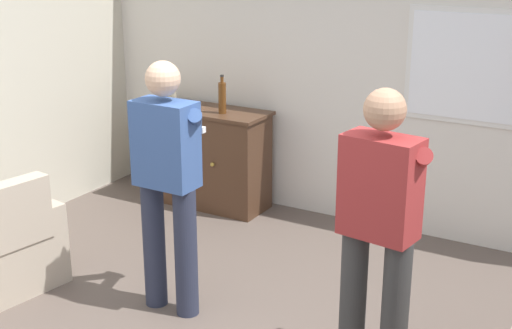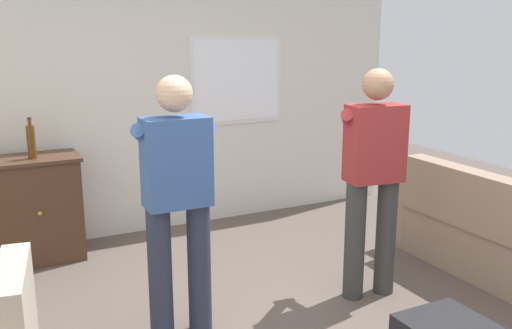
{
  "view_description": "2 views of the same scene",
  "coord_description": "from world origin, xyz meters",
  "px_view_note": "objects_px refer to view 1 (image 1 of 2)",
  "views": [
    {
      "loc": [
        2.07,
        -2.87,
        2.42
      ],
      "look_at": [
        0.05,
        0.64,
        1.09
      ],
      "focal_mm": 50.0,
      "sensor_mm": 36.0,
      "label": 1
    },
    {
      "loc": [
        -1.65,
        -2.66,
        1.94
      ],
      "look_at": [
        0.03,
        0.65,
        1.06
      ],
      "focal_mm": 40.0,
      "sensor_mm": 36.0,
      "label": 2
    }
  ],
  "objects_px": {
    "person_standing_left": "(168,176)",
    "person_standing_right": "(379,225)",
    "bottle_liquor_amber": "(222,97)",
    "sideboard_cabinet": "(205,156)",
    "bottle_wine_green": "(172,91)"
  },
  "relations": [
    {
      "from": "person_standing_left",
      "to": "person_standing_right",
      "type": "relative_size",
      "value": 1.0
    },
    {
      "from": "bottle_liquor_amber",
      "to": "person_standing_right",
      "type": "relative_size",
      "value": 0.2
    },
    {
      "from": "sideboard_cabinet",
      "to": "person_standing_left",
      "type": "distance_m",
      "value": 2.01
    },
    {
      "from": "person_standing_left",
      "to": "sideboard_cabinet",
      "type": "bearing_deg",
      "value": 117.27
    },
    {
      "from": "person_standing_left",
      "to": "bottle_wine_green",
      "type": "bearing_deg",
      "value": 125.52
    },
    {
      "from": "person_standing_right",
      "to": "bottle_wine_green",
      "type": "bearing_deg",
      "value": 146.11
    },
    {
      "from": "bottle_liquor_amber",
      "to": "person_standing_right",
      "type": "distance_m",
      "value": 2.75
    },
    {
      "from": "bottle_liquor_amber",
      "to": "person_standing_right",
      "type": "height_order",
      "value": "person_standing_right"
    },
    {
      "from": "bottle_wine_green",
      "to": "person_standing_left",
      "type": "xyz_separation_m",
      "value": [
        1.23,
        -1.73,
        -0.1
      ]
    },
    {
      "from": "person_standing_right",
      "to": "bottle_liquor_amber",
      "type": "bearing_deg",
      "value": 140.25
    },
    {
      "from": "sideboard_cabinet",
      "to": "bottle_wine_green",
      "type": "bearing_deg",
      "value": -177.85
    },
    {
      "from": "bottle_wine_green",
      "to": "person_standing_right",
      "type": "xyz_separation_m",
      "value": [
        2.68,
        -1.8,
        -0.1
      ]
    },
    {
      "from": "sideboard_cabinet",
      "to": "bottle_liquor_amber",
      "type": "xyz_separation_m",
      "value": [
        0.23,
        -0.06,
        0.59
      ]
    },
    {
      "from": "bottle_liquor_amber",
      "to": "person_standing_left",
      "type": "height_order",
      "value": "person_standing_left"
    },
    {
      "from": "sideboard_cabinet",
      "to": "bottle_wine_green",
      "type": "relative_size",
      "value": 3.87
    }
  ]
}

